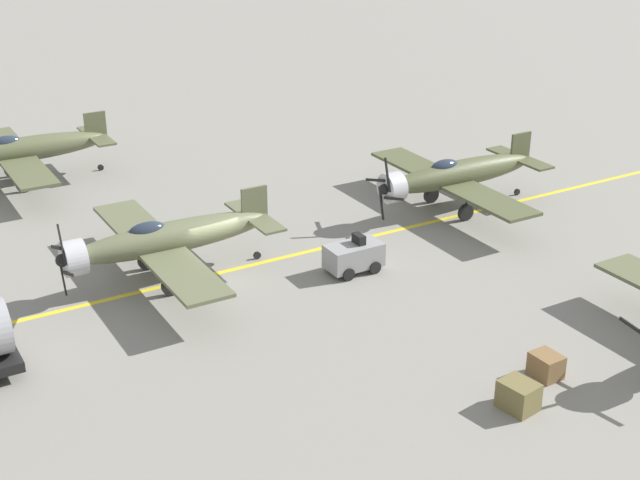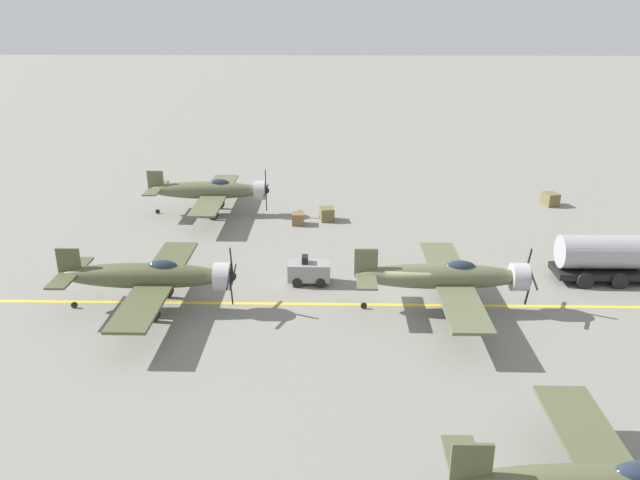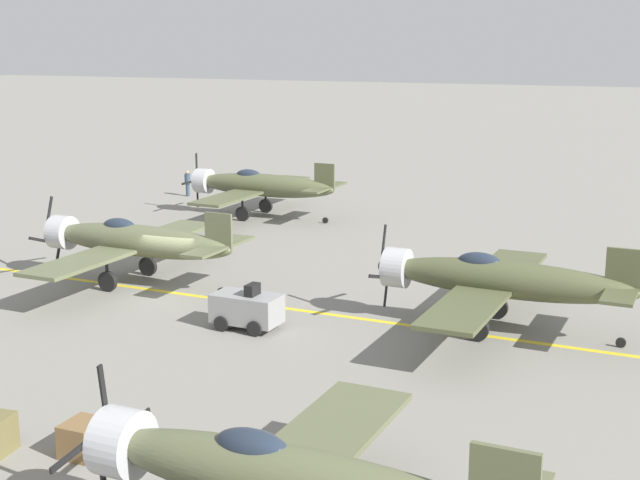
{
  "view_description": "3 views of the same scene",
  "coord_description": "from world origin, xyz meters",
  "px_view_note": "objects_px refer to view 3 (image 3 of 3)",
  "views": [
    {
      "loc": [
        -34.27,
        14.48,
        17.86
      ],
      "look_at": [
        -3.68,
        -3.37,
        2.34
      ],
      "focal_mm": 50.0,
      "sensor_mm": 36.0,
      "label": 1
    },
    {
      "loc": [
        32.48,
        -4.14,
        16.11
      ],
      "look_at": [
        -1.69,
        -4.88,
        3.33
      ],
      "focal_mm": 35.0,
      "sensor_mm": 36.0,
      "label": 2
    },
    {
      "loc": [
        -31.4,
        -21.86,
        10.75
      ],
      "look_at": [
        4.95,
        -5.0,
        1.83
      ],
      "focal_mm": 50.0,
      "sensor_mm": 36.0,
      "label": 3
    }
  ],
  "objects_px": {
    "airplane_mid_center": "(133,241)",
    "ground_crew_walking": "(188,182)",
    "airplane_mid_right": "(259,186)",
    "supply_crate_mid_lane": "(83,438)",
    "airplane_near_center": "(498,280)",
    "tow_tractor": "(247,309)"
  },
  "relations": [
    {
      "from": "airplane_mid_center",
      "to": "airplane_near_center",
      "type": "bearing_deg",
      "value": -75.24
    },
    {
      "from": "airplane_mid_center",
      "to": "tow_tractor",
      "type": "distance_m",
      "value": 8.64
    },
    {
      "from": "airplane_mid_right",
      "to": "airplane_mid_center",
      "type": "distance_m",
      "value": 16.48
    },
    {
      "from": "tow_tractor",
      "to": "supply_crate_mid_lane",
      "type": "relative_size",
      "value": 2.35
    },
    {
      "from": "airplane_mid_center",
      "to": "ground_crew_walking",
      "type": "xyz_separation_m",
      "value": [
        21.03,
        10.88,
        -1.01
      ]
    },
    {
      "from": "airplane_mid_right",
      "to": "ground_crew_walking",
      "type": "relative_size",
      "value": 6.53
    },
    {
      "from": "tow_tractor",
      "to": "supply_crate_mid_lane",
      "type": "distance_m",
      "value": 11.26
    },
    {
      "from": "airplane_mid_right",
      "to": "tow_tractor",
      "type": "xyz_separation_m",
      "value": [
        -19.76,
        -10.29,
        -1.22
      ]
    },
    {
      "from": "airplane_mid_right",
      "to": "supply_crate_mid_lane",
      "type": "distance_m",
      "value": 33.08
    },
    {
      "from": "airplane_mid_right",
      "to": "supply_crate_mid_lane",
      "type": "height_order",
      "value": "airplane_mid_right"
    },
    {
      "from": "airplane_mid_center",
      "to": "ground_crew_walking",
      "type": "height_order",
      "value": "airplane_mid_center"
    },
    {
      "from": "ground_crew_walking",
      "to": "airplane_near_center",
      "type": "bearing_deg",
      "value": -127.11
    },
    {
      "from": "airplane_mid_right",
      "to": "airplane_near_center",
      "type": "relative_size",
      "value": 1.0
    },
    {
      "from": "airplane_mid_right",
      "to": "airplane_near_center",
      "type": "xyz_separation_m",
      "value": [
        -16.0,
        -19.01,
        0.0
      ]
    },
    {
      "from": "airplane_mid_center",
      "to": "ground_crew_walking",
      "type": "distance_m",
      "value": 23.7
    },
    {
      "from": "tow_tractor",
      "to": "ground_crew_walking",
      "type": "relative_size",
      "value": 1.42
    },
    {
      "from": "airplane_near_center",
      "to": "supply_crate_mid_lane",
      "type": "bearing_deg",
      "value": 157.84
    },
    {
      "from": "airplane_mid_right",
      "to": "supply_crate_mid_lane",
      "type": "relative_size",
      "value": 10.85
    },
    {
      "from": "airplane_mid_center",
      "to": "airplane_mid_right",
      "type": "bearing_deg",
      "value": 22.41
    },
    {
      "from": "airplane_mid_center",
      "to": "supply_crate_mid_lane",
      "type": "distance_m",
      "value": 17.34
    },
    {
      "from": "airplane_mid_center",
      "to": "tow_tractor",
      "type": "height_order",
      "value": "airplane_mid_center"
    },
    {
      "from": "ground_crew_walking",
      "to": "tow_tractor",
      "type": "bearing_deg",
      "value": -142.67
    }
  ]
}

